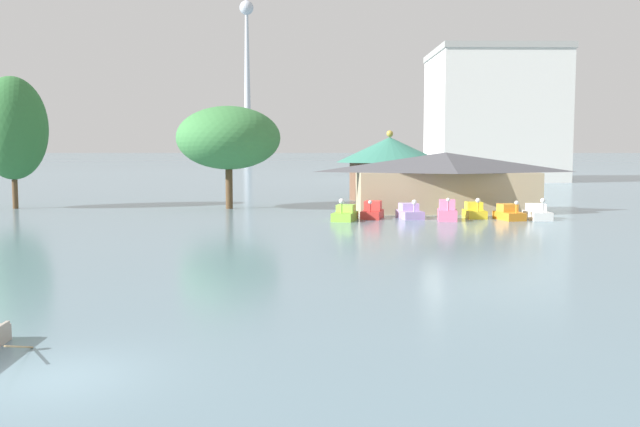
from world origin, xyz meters
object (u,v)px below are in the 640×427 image
(pedal_boat_lavender, at_px, (410,212))
(green_roof_pavilion, at_px, (390,164))
(pedal_boat_orange, at_px, (509,213))
(boathouse, at_px, (445,181))
(pedal_boat_yellow, at_px, (474,212))
(pedal_boat_white, at_px, (537,213))
(pedal_boat_red, at_px, (372,211))
(shoreline_tree_mid, at_px, (229,138))
(pedal_boat_pink, at_px, (447,212))
(distant_broadcast_tower, at_px, (247,33))
(background_building_block, at_px, (493,116))
(shoreline_tree_tall_left, at_px, (13,128))
(pedal_boat_lime, at_px, (345,214))

(pedal_boat_lavender, relative_size, green_roof_pavilion, 0.26)
(pedal_boat_orange, distance_m, boathouse, 7.89)
(pedal_boat_yellow, height_order, pedal_boat_white, pedal_boat_white)
(boathouse, xyz_separation_m, green_roof_pavilion, (-3.03, 14.72, 1.13))
(pedal_boat_red, bearing_deg, shoreline_tree_mid, -113.07)
(pedal_boat_yellow, distance_m, boathouse, 5.84)
(pedal_boat_pink, xyz_separation_m, distant_broadcast_tower, (-47.41, 370.13, 73.08))
(green_roof_pavilion, xyz_separation_m, background_building_block, (22.80, 45.93, 7.24))
(pedal_boat_pink, xyz_separation_m, shoreline_tree_tall_left, (-36.57, 10.83, 6.53))
(pedal_boat_lavender, height_order, shoreline_tree_mid, shoreline_tree_mid)
(pedal_boat_white, xyz_separation_m, shoreline_tree_mid, (-24.38, 10.04, 5.81))
(pedal_boat_yellow, bearing_deg, shoreline_tree_mid, -114.05)
(pedal_boat_red, height_order, pedal_boat_white, pedal_boat_white)
(boathouse, bearing_deg, pedal_boat_white, -48.37)
(pedal_boat_white, xyz_separation_m, green_roof_pavilion, (-8.79, 21.20, 3.28))
(green_roof_pavilion, bearing_deg, pedal_boat_yellow, -77.81)
(green_roof_pavilion, distance_m, background_building_block, 51.79)
(pedal_boat_pink, height_order, boathouse, boathouse)
(pedal_boat_lime, bearing_deg, pedal_boat_yellow, 115.72)
(pedal_boat_white, distance_m, shoreline_tree_tall_left, 45.19)
(pedal_boat_red, xyz_separation_m, shoreline_tree_tall_left, (-31.13, 9.15, 6.62))
(shoreline_tree_tall_left, distance_m, background_building_block, 80.94)
(green_roof_pavilion, height_order, background_building_block, background_building_block)
(boathouse, relative_size, shoreline_tree_mid, 1.73)
(pedal_boat_pink, relative_size, pedal_boat_white, 0.98)
(pedal_boat_pink, height_order, green_roof_pavilion, green_roof_pavilion)
(pedal_boat_lavender, distance_m, pedal_boat_orange, 7.40)
(pedal_boat_lime, height_order, green_roof_pavilion, green_roof_pavilion)
(boathouse, bearing_deg, background_building_block, 71.94)
(pedal_boat_pink, distance_m, distant_broadcast_tower, 380.24)
(green_roof_pavilion, relative_size, shoreline_tree_tall_left, 0.96)
(boathouse, bearing_deg, pedal_boat_yellow, -76.27)
(green_roof_pavilion, distance_m, shoreline_tree_tall_left, 36.54)
(pedal_boat_red, xyz_separation_m, background_building_block, (26.37, 65.99, 10.49))
(background_building_block, bearing_deg, pedal_boat_pink, -107.20)
(background_building_block, bearing_deg, pedal_boat_white, -101.79)
(pedal_boat_orange, bearing_deg, pedal_boat_red, -109.80)
(pedal_boat_lavender, bearing_deg, pedal_boat_orange, 72.38)
(pedal_boat_lavender, distance_m, pedal_boat_pink, 2.97)
(boathouse, xyz_separation_m, distant_broadcast_tower, (-48.57, 363.12, 71.05))
(pedal_boat_yellow, relative_size, pedal_boat_white, 0.90)
(boathouse, height_order, distant_broadcast_tower, distant_broadcast_tower)
(pedal_boat_lavender, xyz_separation_m, pedal_boat_orange, (7.31, -1.14, 0.00))
(boathouse, bearing_deg, pedal_boat_orange, -62.07)
(pedal_boat_lavender, height_order, shoreline_tree_tall_left, shoreline_tree_tall_left)
(shoreline_tree_tall_left, bearing_deg, pedal_boat_yellow, -13.11)
(pedal_boat_lavender, distance_m, green_roof_pavilion, 20.56)
(pedal_boat_lavender, height_order, background_building_block, background_building_block)
(pedal_boat_lavender, relative_size, boathouse, 0.18)
(shoreline_tree_tall_left, bearing_deg, pedal_boat_orange, -14.29)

